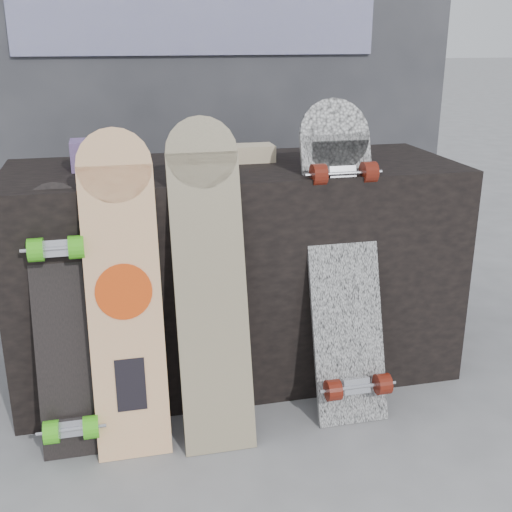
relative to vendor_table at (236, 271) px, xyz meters
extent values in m
plane|color=slate|center=(0.00, -0.50, -0.40)|extent=(60.00, 60.00, 0.00)
cube|color=black|center=(0.00, 0.00, 0.00)|extent=(1.60, 0.60, 0.80)
cube|color=#323237|center=(0.00, 0.85, 0.70)|extent=(2.40, 0.20, 2.20)
cube|color=#0E0E56|center=(0.00, 0.74, 0.90)|extent=(1.60, 0.02, 0.30)
cube|color=#533267|center=(-0.47, 0.04, 0.45)|extent=(0.18, 0.12, 0.10)
cube|color=#533267|center=(0.37, -0.03, 0.46)|extent=(0.14, 0.14, 0.12)
cube|color=#D1B78C|center=(0.04, 0.05, 0.43)|extent=(0.22, 0.10, 0.06)
cube|color=beige|center=(-0.42, -0.39, 0.04)|extent=(0.22, 0.22, 0.88)
cylinder|color=beige|center=(-0.42, -0.29, 0.47)|extent=(0.22, 0.07, 0.22)
cylinder|color=#DD410E|center=(-0.42, -0.39, 0.11)|extent=(0.17, 0.04, 0.17)
cube|color=black|center=(-0.42, -0.45, -0.17)|extent=(0.09, 0.04, 0.16)
cube|color=beige|center=(-0.16, -0.40, 0.05)|extent=(0.22, 0.27, 0.90)
cylinder|color=beige|center=(-0.16, -0.27, 0.50)|extent=(0.22, 0.08, 0.22)
cube|color=silver|center=(0.30, -0.33, 0.06)|extent=(0.24, 0.31, 0.93)
cylinder|color=silver|center=(0.30, -0.18, 0.52)|extent=(0.24, 0.09, 0.24)
cube|color=silver|center=(0.30, -0.48, -0.26)|extent=(0.09, 0.04, 0.06)
cylinder|color=#5C170D|center=(0.22, -0.50, -0.25)|extent=(0.04, 0.07, 0.07)
cylinder|color=#5C170D|center=(0.39, -0.50, -0.25)|extent=(0.05, 0.07, 0.07)
cube|color=silver|center=(0.30, -0.26, 0.41)|extent=(0.09, 0.04, 0.06)
cylinder|color=#5C170D|center=(0.22, -0.28, 0.41)|extent=(0.04, 0.07, 0.07)
cylinder|color=#5C170D|center=(0.39, -0.28, 0.41)|extent=(0.05, 0.07, 0.07)
cube|color=black|center=(-0.61, -0.35, -0.03)|extent=(0.18, 0.21, 0.73)
cylinder|color=black|center=(-0.61, -0.25, 0.33)|extent=(0.18, 0.06, 0.18)
cube|color=silver|center=(-0.61, -0.47, -0.29)|extent=(0.09, 0.04, 0.06)
cylinder|color=#43C01B|center=(-0.66, -0.49, -0.28)|extent=(0.04, 0.07, 0.07)
cylinder|color=#43C01B|center=(-0.55, -0.49, -0.28)|extent=(0.04, 0.07, 0.07)
cube|color=silver|center=(-0.61, -0.32, 0.24)|extent=(0.09, 0.04, 0.06)
cylinder|color=#43C01B|center=(-0.66, -0.34, 0.24)|extent=(0.04, 0.07, 0.07)
cylinder|color=#43C01B|center=(-0.55, -0.34, 0.24)|extent=(0.04, 0.07, 0.07)
camera|label=1|loc=(-0.44, -2.21, 0.84)|focal=45.00mm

